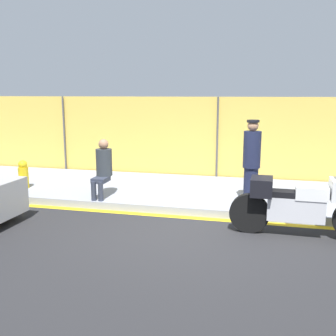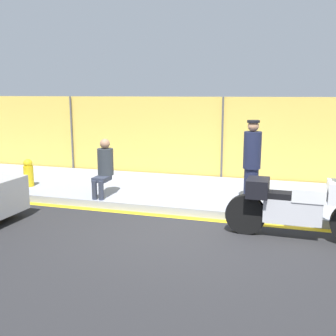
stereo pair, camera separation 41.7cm
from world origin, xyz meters
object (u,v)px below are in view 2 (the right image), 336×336
object	(u,v)px
officer_standing	(252,162)
fire_hydrant	(28,173)
person_seated_on_curb	(104,165)
motorcycle	(297,205)

from	to	relation	value
officer_standing	fire_hydrant	xyz separation A→B (m)	(-5.28, 0.03, -0.55)
officer_standing	fire_hydrant	bearing A→B (deg)	179.71
officer_standing	person_seated_on_curb	distance (m)	3.14
officer_standing	person_seated_on_curb	xyz separation A→B (m)	(-3.13, -0.26, -0.18)
fire_hydrant	officer_standing	bearing A→B (deg)	-0.29
motorcycle	fire_hydrant	world-z (taller)	motorcycle
officer_standing	person_seated_on_curb	world-z (taller)	officer_standing
officer_standing	person_seated_on_curb	size ratio (longest dim) A/B	1.36
officer_standing	fire_hydrant	world-z (taller)	officer_standing
motorcycle	fire_hydrant	size ratio (longest dim) A/B	3.54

